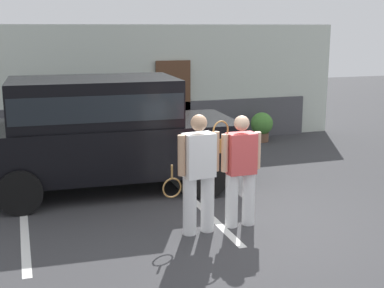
{
  "coord_description": "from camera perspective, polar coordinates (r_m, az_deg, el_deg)",
  "views": [
    {
      "loc": [
        -3.19,
        -6.78,
        2.94
      ],
      "look_at": [
        -0.52,
        1.2,
        1.05
      ],
      "focal_mm": 49.13,
      "sensor_mm": 36.0,
      "label": 1
    }
  ],
  "objects": [
    {
      "name": "ground_plane",
      "position": [
        8.05,
        6.34,
        -8.85
      ],
      "size": [
        40.0,
        40.0,
        0.0
      ],
      "primitive_type": "plane",
      "color": "#38383A"
    },
    {
      "name": "tennis_player_man",
      "position": [
        7.48,
        0.7,
        -3.15
      ],
      "size": [
        0.9,
        0.33,
        1.74
      ],
      "rotation": [
        0.0,
        0.0,
        3.28
      ],
      "color": "white",
      "rests_on": "ground_plane"
    },
    {
      "name": "house_frontage",
      "position": [
        13.45,
        -4.63,
        6.06
      ],
      "size": [
        10.28,
        0.4,
        2.99
      ],
      "color": "silver",
      "rests_on": "ground_plane"
    },
    {
      "name": "parked_suv",
      "position": [
        9.58,
        -9.66,
        1.69
      ],
      "size": [
        4.69,
        2.34,
        2.05
      ],
      "rotation": [
        0.0,
        0.0,
        -0.05
      ],
      "color": "black",
      "rests_on": "ground_plane"
    },
    {
      "name": "potted_plant_by_porch",
      "position": [
        13.76,
        7.58,
        2.01
      ],
      "size": [
        0.58,
        0.58,
        0.76
      ],
      "color": "brown",
      "rests_on": "ground_plane"
    },
    {
      "name": "parking_stripe_1",
      "position": [
        9.21,
        0.0,
        -5.94
      ],
      "size": [
        0.12,
        4.4,
        0.01
      ],
      "primitive_type": "cube",
      "color": "silver",
      "rests_on": "ground_plane"
    },
    {
      "name": "parking_stripe_0",
      "position": [
        8.78,
        -17.81,
        -7.51
      ],
      "size": [
        0.12,
        4.4,
        0.01
      ],
      "primitive_type": "cube",
      "color": "silver",
      "rests_on": "ground_plane"
    },
    {
      "name": "tennis_player_woman",
      "position": [
        7.79,
        5.29,
        -2.73
      ],
      "size": [
        0.76,
        0.27,
        1.68
      ],
      "rotation": [
        0.0,
        0.0,
        3.15
      ],
      "color": "white",
      "rests_on": "ground_plane"
    }
  ]
}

